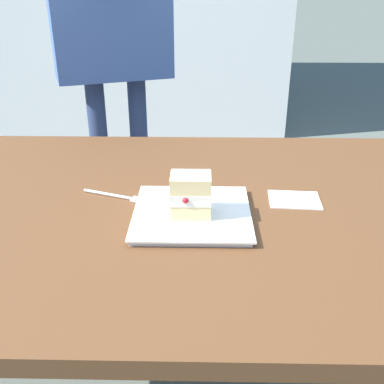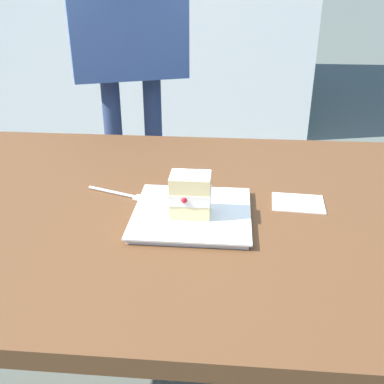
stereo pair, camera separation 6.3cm
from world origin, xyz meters
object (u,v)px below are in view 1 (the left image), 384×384
(diner_person, at_px, (110,7))
(paper_napkin, at_px, (294,200))
(dessert_plate, at_px, (192,214))
(dessert_fork, at_px, (117,196))
(cake_slice, at_px, (191,195))
(patio_table, at_px, (164,231))

(diner_person, bearing_deg, paper_napkin, 126.36)
(dessert_plate, relative_size, dessert_fork, 1.66)
(cake_slice, xyz_separation_m, diner_person, (0.32, -0.90, 0.34))
(paper_napkin, height_order, diner_person, diner_person)
(dessert_plate, bearing_deg, diner_person, -69.80)
(patio_table, bearing_deg, cake_slice, 131.06)
(dessert_plate, relative_size, cake_slice, 2.75)
(dessert_plate, height_order, diner_person, diner_person)
(dessert_plate, relative_size, paper_napkin, 2.05)
(patio_table, relative_size, dessert_plate, 5.33)
(cake_slice, height_order, paper_napkin, cake_slice)
(patio_table, relative_size, dessert_fork, 8.82)
(cake_slice, relative_size, paper_napkin, 0.75)
(dessert_plate, xyz_separation_m, paper_napkin, (-0.26, -0.09, -0.01))
(patio_table, relative_size, paper_napkin, 10.91)
(dessert_plate, distance_m, dessert_fork, 0.22)
(paper_napkin, bearing_deg, dessert_fork, -0.89)
(patio_table, relative_size, cake_slice, 14.64)
(dessert_plate, relative_size, diner_person, 0.17)
(cake_slice, distance_m, diner_person, 1.02)
(dessert_plate, distance_m, diner_person, 1.02)
(dessert_plate, distance_m, cake_slice, 0.06)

